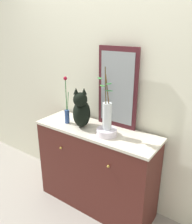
# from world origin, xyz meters

# --- Properties ---
(ground_plane) EXTENTS (6.00, 6.00, 0.00)m
(ground_plane) POSITION_xyz_m (0.00, 0.00, 0.00)
(ground_plane) COLOR gray
(wall_back) EXTENTS (4.40, 0.08, 2.60)m
(wall_back) POSITION_xyz_m (0.00, 0.28, 1.30)
(wall_back) COLOR silver
(wall_back) RESTS_ON ground_plane
(sideboard) EXTENTS (1.27, 0.44, 0.90)m
(sideboard) POSITION_xyz_m (0.00, -0.00, 0.45)
(sideboard) COLOR #4B1E19
(sideboard) RESTS_ON ground_plane
(mirror_leaning) EXTENTS (0.41, 0.03, 0.78)m
(mirror_leaning) POSITION_xyz_m (0.12, 0.19, 1.29)
(mirror_leaning) COLOR #481A21
(mirror_leaning) RESTS_ON sideboard
(cat_sitting) EXTENTS (0.28, 0.40, 0.41)m
(cat_sitting) POSITION_xyz_m (-0.15, -0.03, 1.07)
(cat_sitting) COLOR black
(cat_sitting) RESTS_ON sideboard
(vase_slim_green) EXTENTS (0.06, 0.05, 0.49)m
(vase_slim_green) POSITION_xyz_m (-0.33, -0.04, 1.03)
(vase_slim_green) COLOR #2B4888
(vase_slim_green) RESTS_ON sideboard
(bowl_porcelain) EXTENTS (0.19, 0.19, 0.06)m
(bowl_porcelain) POSITION_xyz_m (0.15, -0.05, 0.93)
(bowl_porcelain) COLOR white
(bowl_porcelain) RESTS_ON sideboard
(vase_glass_clear) EXTENTS (0.15, 0.14, 0.56)m
(vase_glass_clear) POSITION_xyz_m (0.15, -0.05, 1.10)
(vase_glass_clear) COLOR silver
(vase_glass_clear) RESTS_ON bowl_porcelain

